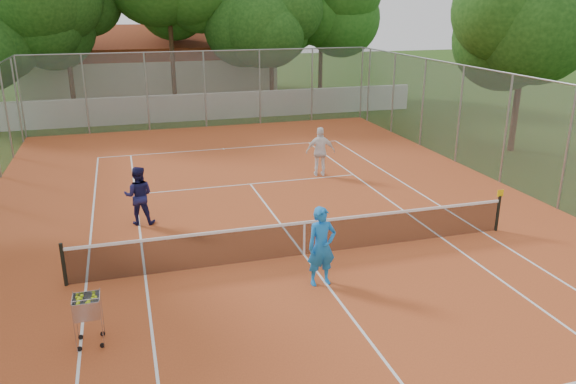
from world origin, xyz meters
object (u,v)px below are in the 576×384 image
object	(u,v)px
player_far_left	(139,195)
ball_hopper	(89,319)
player_near	(322,246)
tennis_net	(304,238)
clubhouse	(152,64)
player_far_right	(320,152)

from	to	relation	value
player_far_left	ball_hopper	world-z (taller)	player_far_left
player_near	player_far_left	distance (m)	6.51
tennis_net	ball_hopper	size ratio (longest dim) A/B	10.58
tennis_net	player_near	size ratio (longest dim) A/B	6.17
clubhouse	ball_hopper	size ratio (longest dim) A/B	14.60
tennis_net	ball_hopper	world-z (taller)	ball_hopper
player_near	player_far_right	distance (m)	8.85
tennis_net	player_far_right	bearing A→B (deg)	67.03
player_far_left	player_far_right	distance (m)	7.59
player_near	player_far_right	bearing A→B (deg)	67.28
player_far_left	clubhouse	bearing A→B (deg)	-82.93
player_far_right	tennis_net	bearing A→B (deg)	80.31
ball_hopper	player_far_right	bearing A→B (deg)	43.16
tennis_net	player_far_right	distance (m)	7.31
tennis_net	player_far_left	size ratio (longest dim) A/B	6.65
player_near	tennis_net	bearing A→B (deg)	82.97
clubhouse	tennis_net	bearing A→B (deg)	-86.05
player_near	ball_hopper	xyz separation A→B (m)	(-5.17, -1.08, -0.40)
player_far_right	ball_hopper	world-z (taller)	player_far_right
tennis_net	ball_hopper	xyz separation A→B (m)	(-5.28, -2.71, 0.07)
player_far_left	tennis_net	bearing A→B (deg)	150.41
player_far_right	player_far_left	bearing A→B (deg)	37.93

